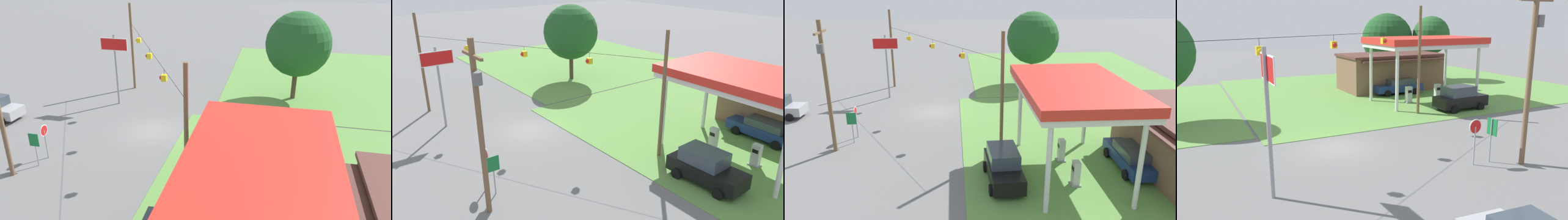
{
  "view_description": "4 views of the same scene",
  "coord_description": "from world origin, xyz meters",
  "views": [
    {
      "loc": [
        25.64,
        9.2,
        13.54
      ],
      "look_at": [
        2.29,
        3.96,
        3.16
      ],
      "focal_mm": 35.0,
      "sensor_mm": 36.0,
      "label": 1
    },
    {
      "loc": [
        24.54,
        -12.89,
        12.35
      ],
      "look_at": [
        3.21,
        3.37,
        1.92
      ],
      "focal_mm": 35.0,
      "sensor_mm": 36.0,
      "label": 2
    },
    {
      "loc": [
        33.46,
        1.82,
        11.77
      ],
      "look_at": [
        6.12,
        3.73,
        2.21
      ],
      "focal_mm": 35.0,
      "sensor_mm": 36.0,
      "label": 3
    },
    {
      "loc": [
        -7.73,
        -20.35,
        7.46
      ],
      "look_at": [
        3.51,
        2.15,
        1.52
      ],
      "focal_mm": 35.0,
      "sensor_mm": 36.0,
      "label": 4
    }
  ],
  "objects": [
    {
      "name": "route_sign",
      "position": [
        6.61,
        -5.82,
        1.71
      ],
      "size": [
        0.1,
        0.7,
        2.4
      ],
      "color": "gray",
      "rests_on": "ground"
    },
    {
      "name": "tree_west_verge",
      "position": [
        -9.66,
        10.84,
        5.27
      ],
      "size": [
        5.91,
        5.91,
        8.23
      ],
      "color": "#4C3828",
      "rests_on": "ground"
    },
    {
      "name": "stop_sign_overhead",
      "position": [
        -4.74,
        -4.91,
        4.68
      ],
      "size": [
        0.22,
        2.5,
        6.45
      ],
      "color": "gray",
      "rests_on": "ground"
    },
    {
      "name": "fuel_pump_far",
      "position": [
        13.82,
        8.89,
        0.74
      ],
      "size": [
        0.71,
        0.56,
        1.55
      ],
      "color": "gray",
      "rests_on": "ground"
    },
    {
      "name": "stop_sign_roadside",
      "position": [
        5.51,
        -5.78,
        1.81
      ],
      "size": [
        0.8,
        0.08,
        2.5
      ],
      "rotation": [
        0.0,
        0.0,
        3.14
      ],
      "color": "#99999E",
      "rests_on": "ground"
    },
    {
      "name": "car_at_pumps_front",
      "position": [
        13.06,
        4.65,
        1.04
      ],
      "size": [
        4.68,
        2.24,
        2.08
      ],
      "rotation": [
        0.0,
        0.0,
        0.04
      ],
      "color": "black",
      "rests_on": "ground"
    },
    {
      "name": "gas_station_canopy",
      "position": [
        12.21,
        8.89,
        5.43
      ],
      "size": [
        9.94,
        6.23,
        5.96
      ],
      "color": "silver",
      "rests_on": "ground"
    },
    {
      "name": "grass_verge_opposite_corner",
      "position": [
        -16.0,
        16.0,
        0.02
      ],
      "size": [
        24.0,
        24.0,
        0.04
      ],
      "primitive_type": "cube",
      "color": "#5B8E42",
      "rests_on": "ground"
    },
    {
      "name": "ground_plane",
      "position": [
        0.0,
        0.0,
        0.0
      ],
      "size": [
        160.0,
        160.0,
        0.0
      ],
      "primitive_type": "plane",
      "color": "slate"
    },
    {
      "name": "signal_span_gantry",
      "position": [
        0.0,
        -0.01,
        4.59
      ],
      "size": [
        18.37,
        10.24,
        8.54
      ],
      "color": "brown",
      "rests_on": "ground"
    },
    {
      "name": "car_at_pumps_rear",
      "position": [
        11.96,
        13.13,
        0.85
      ],
      "size": [
        5.15,
        2.19,
        1.61
      ],
      "rotation": [
        0.0,
        0.0,
        3.12
      ],
      "color": "navy",
      "rests_on": "ground"
    },
    {
      "name": "utility_pole_main",
      "position": [
        7.97,
        -6.8,
        5.17
      ],
      "size": [
        2.2,
        0.44,
        9.22
      ],
      "color": "brown",
      "rests_on": "ground"
    },
    {
      "name": "fuel_pump_near",
      "position": [
        10.6,
        8.89,
        0.74
      ],
      "size": [
        0.71,
        0.56,
        1.55
      ],
      "color": "gray",
      "rests_on": "ground"
    }
  ]
}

